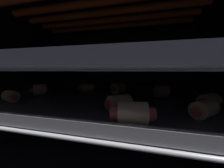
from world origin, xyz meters
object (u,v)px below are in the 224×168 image
pig_in_blanket_lower_8 (161,91)px  pig_in_blanket_upper_4 (130,60)px  pig_in_blanket_lower_6 (40,90)px  pig_in_blanket_upper_2 (102,62)px  pig_in_blanket_lower_0 (119,88)px  baking_tray_upper (106,66)px  pig_in_blanket_lower_5 (119,103)px  pig_in_blanket_upper_9 (113,59)px  pig_in_blanket_lower_3 (11,96)px  pig_in_blanket_lower_4 (132,113)px  pig_in_blanket_upper_0 (153,56)px  oven_rack_upper (106,70)px  pig_in_blanket_upper_1 (173,62)px  pig_in_blanket_upper_8 (189,60)px  pig_in_blanket_upper_6 (70,61)px  heating_element (106,12)px  pig_in_blanket_lower_7 (204,109)px  pig_in_blanket_upper_3 (18,57)px  pig_in_blanket_lower_1 (87,87)px  pig_in_blanket_upper_5 (142,59)px  pig_in_blanket_upper_7 (29,59)px  baking_tray_lower (106,98)px  oven_rack_lower (106,100)px  pig_in_blanket_lower_2 (209,101)px

pig_in_blanket_lower_8 → pig_in_blanket_upper_4: bearing=171.9°
pig_in_blanket_lower_6 → pig_in_blanket_upper_2: (14.98, 14.80, 8.86)cm
pig_in_blanket_lower_0 → baking_tray_upper: 9.39cm
pig_in_blanket_lower_5 → pig_in_blanket_upper_9: size_ratio=0.88×
pig_in_blanket_lower_3 → pig_in_blanket_lower_4: 29.55cm
pig_in_blanket_lower_6 → pig_in_blanket_upper_0: size_ratio=0.89×
oven_rack_upper → baking_tray_upper: baking_tray_upper is taller
pig_in_blanket_upper_1 → pig_in_blanket_upper_4: bearing=-150.7°
pig_in_blanket_lower_0 → pig_in_blanket_upper_8: 21.51cm
pig_in_blanket_lower_6 → pig_in_blanket_upper_6: bearing=25.8°
baking_tray_upper → pig_in_blanket_upper_6: bearing=171.5°
pig_in_blanket_upper_4 → pig_in_blanket_lower_6: bearing=-164.7°
heating_element → pig_in_blanket_lower_6: size_ratio=10.15×
pig_in_blanket_lower_7 → pig_in_blanket_lower_8: bearing=105.9°
pig_in_blanket_lower_4 → pig_in_blanket_upper_3: (-27.74, 7.34, 8.97)cm
oven_rack_upper → pig_in_blanket_upper_8: pig_in_blanket_upper_8 is taller
pig_in_blanket_lower_1 → pig_in_blanket_upper_2: size_ratio=1.08×
pig_in_blanket_lower_7 → pig_in_blanket_upper_5: size_ratio=1.06×
pig_in_blanket_lower_8 → pig_in_blanket_upper_7: (-37.22, -6.72, 8.97)cm
pig_in_blanket_lower_0 → pig_in_blanket_upper_4: bearing=-14.8°
baking_tray_lower → oven_rack_upper: size_ratio=0.92×
oven_rack_lower → pig_in_blanket_lower_6: size_ratio=12.06×
oven_rack_upper → pig_in_blanket_upper_4: 8.33cm
pig_in_blanket_lower_4 → pig_in_blanket_upper_4: pig_in_blanket_upper_4 is taller
oven_rack_lower → pig_in_blanket_lower_7: (19.14, -10.69, 2.32)cm
pig_in_blanket_upper_0 → pig_in_blanket_upper_3: 31.96cm
pig_in_blanket_lower_0 → pig_in_blanket_upper_7: pig_in_blanket_upper_7 is taller
pig_in_blanket_upper_9 → pig_in_blanket_lower_2: bearing=-4.4°
pig_in_blanket_lower_3 → pig_in_blanket_upper_7: (-1.51, 7.17, 9.25)cm
pig_in_blanket_upper_5 → pig_in_blanket_upper_6: bearing=179.2°
pig_in_blanket_upper_1 → baking_tray_lower: bearing=-147.0°
pig_in_blanket_lower_2 → pig_in_blanket_upper_8: (-0.39, 11.15, 8.90)cm
pig_in_blanket_upper_4 → pig_in_blanket_lower_7: bearing=-49.9°
pig_in_blanket_upper_0 → pig_in_blanket_upper_8: (10.20, 8.44, -0.28)cm
pig_in_blanket_lower_0 → pig_in_blanket_upper_8: bearing=0.3°
pig_in_blanket_lower_1 → oven_rack_upper: 12.83cm
pig_in_blanket_upper_9 → pig_in_blanket_upper_0: bearing=7.4°
oven_rack_lower → pig_in_blanket_upper_9: 12.01cm
oven_rack_lower → pig_in_blanket_lower_1: size_ratio=9.00×
oven_rack_lower → pig_in_blanket_lower_6: pig_in_blanket_lower_6 is taller
pig_in_blanket_lower_0 → pig_in_blanket_upper_7: 27.64cm
oven_rack_upper → pig_in_blanket_upper_5: bearing=9.0°
pig_in_blanket_lower_5 → pig_in_blanket_upper_1: pig_in_blanket_upper_1 is taller
pig_in_blanket_lower_0 → pig_in_blanket_upper_0: pig_in_blanket_upper_0 is taller
pig_in_blanket_upper_9 → heating_element: bearing=128.5°
pig_in_blanket_upper_4 → pig_in_blanket_upper_5: pig_in_blanket_upper_4 is taller
pig_in_blanket_lower_3 → pig_in_blanket_upper_3: pig_in_blanket_upper_3 is taller
oven_rack_lower → pig_in_blanket_upper_2: 17.90cm
pig_in_blanket_upper_9 → pig_in_blanket_lower_3: bearing=-164.3°
baking_tray_upper → pig_in_blanket_upper_4: bearing=40.5°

